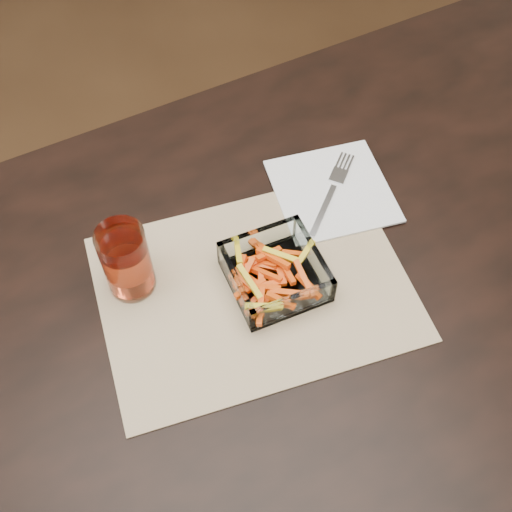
% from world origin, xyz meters
% --- Properties ---
extents(dining_table, '(1.60, 0.90, 0.75)m').
position_xyz_m(dining_table, '(0.00, 0.00, 0.66)').
color(dining_table, black).
rests_on(dining_table, ground).
extents(placemat, '(0.50, 0.40, 0.00)m').
position_xyz_m(placemat, '(-0.02, 0.03, 0.75)').
color(placemat, tan).
rests_on(placemat, dining_table).
extents(glass_bowl, '(0.14, 0.14, 0.05)m').
position_xyz_m(glass_bowl, '(0.01, 0.02, 0.77)').
color(glass_bowl, white).
rests_on(glass_bowl, placemat).
extents(tumbler, '(0.07, 0.07, 0.12)m').
position_xyz_m(tumbler, '(-0.18, 0.12, 0.81)').
color(tumbler, white).
rests_on(tumbler, placemat).
extents(napkin, '(0.22, 0.22, 0.00)m').
position_xyz_m(napkin, '(0.18, 0.13, 0.76)').
color(napkin, white).
rests_on(napkin, placemat).
extents(fork, '(0.15, 0.13, 0.00)m').
position_xyz_m(fork, '(0.18, 0.13, 0.76)').
color(fork, silver).
rests_on(fork, napkin).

